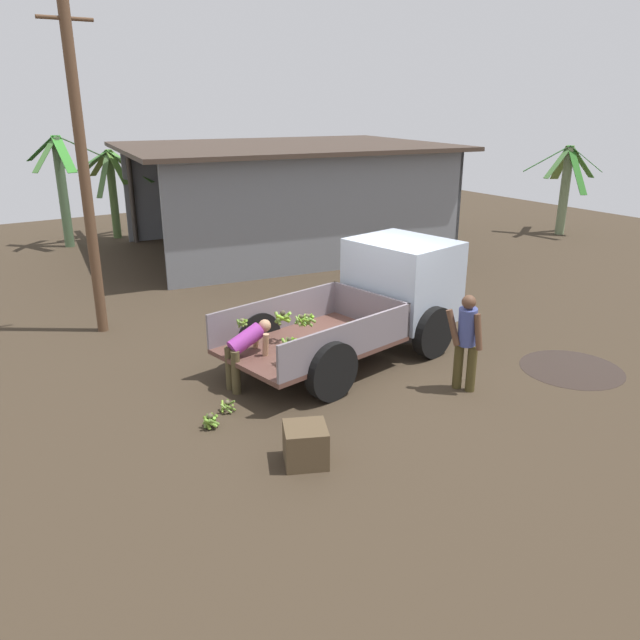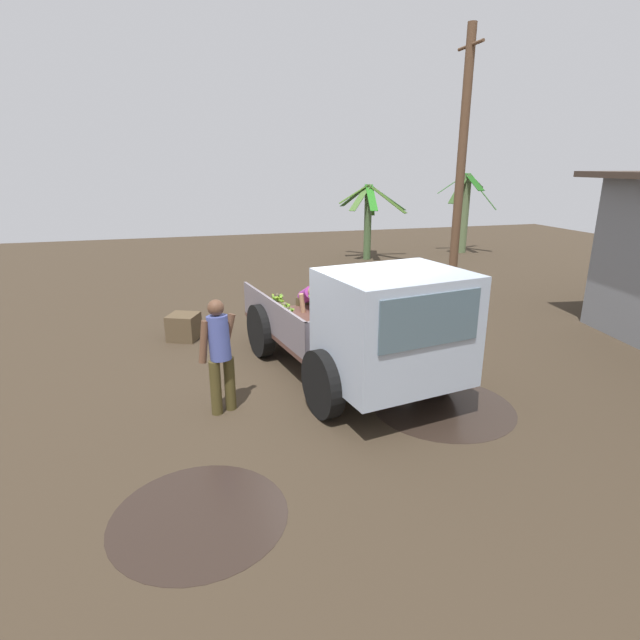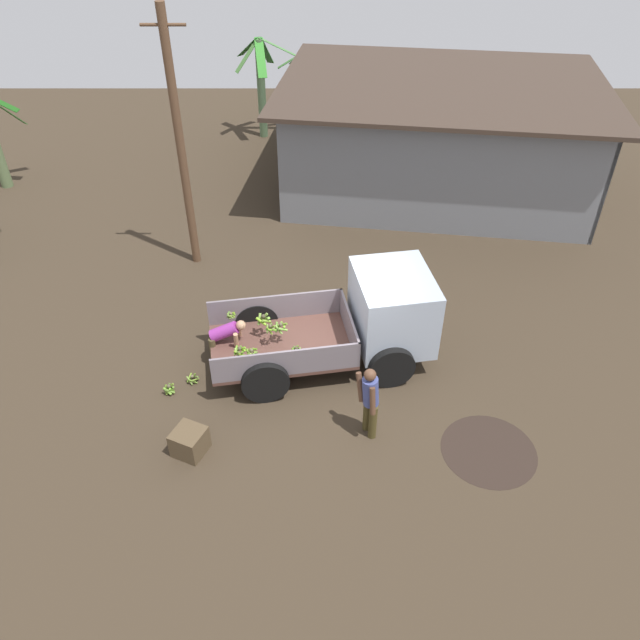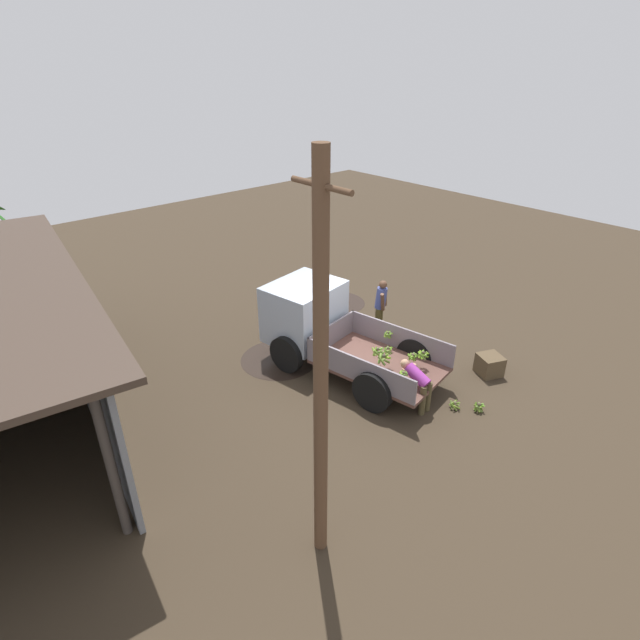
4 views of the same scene
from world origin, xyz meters
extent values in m
plane|color=#392D20|center=(0.00, 0.00, 0.00)|extent=(36.00, 36.00, 0.00)
cylinder|color=black|center=(2.80, -2.38, 0.00)|extent=(1.76, 1.76, 0.01)
cylinder|color=black|center=(1.36, 1.11, 0.00)|extent=(2.02, 2.02, 0.01)
cube|color=brown|center=(-1.11, -0.02, 0.52)|extent=(3.20, 2.34, 0.08)
cube|color=slate|center=(-1.27, 0.88, 0.86)|extent=(2.89, 0.54, 0.60)
cube|color=slate|center=(-0.96, -0.92, 0.86)|extent=(2.89, 0.54, 0.60)
cube|color=slate|center=(0.30, 0.22, 0.86)|extent=(0.37, 1.86, 0.60)
cube|color=#A6B3C5|center=(1.19, 0.37, 1.23)|extent=(1.80, 2.07, 1.51)
cube|color=#4C606B|center=(1.94, 0.50, 1.53)|extent=(0.28, 1.46, 0.66)
cylinder|color=black|center=(0.80, 1.29, 0.48)|extent=(0.98, 0.38, 0.96)
cylinder|color=black|center=(1.13, -0.63, 0.48)|extent=(0.98, 0.38, 0.96)
cylinder|color=black|center=(-1.71, 0.86, 0.48)|extent=(0.98, 0.38, 0.96)
cylinder|color=black|center=(-1.38, -1.05, 0.48)|extent=(0.98, 0.38, 0.96)
sphere|color=#4C4431|center=(-1.89, -0.64, 0.97)|extent=(0.08, 0.08, 0.08)
cylinder|color=#71B225|center=(-1.87, -0.56, 0.91)|extent=(0.20, 0.10, 0.15)
cylinder|color=olive|center=(-1.93, -0.58, 0.90)|extent=(0.17, 0.12, 0.17)
cylinder|color=#5D9126|center=(-1.97, -0.62, 0.92)|extent=(0.08, 0.20, 0.13)
cylinder|color=#8EB14A|center=(-1.95, -0.67, 0.90)|extent=(0.12, 0.17, 0.18)
cylinder|color=#75A521|center=(-1.91, -0.72, 0.92)|extent=(0.20, 0.08, 0.13)
cylinder|color=olive|center=(-1.87, -0.70, 0.90)|extent=(0.18, 0.11, 0.17)
cylinder|color=#639826|center=(-1.82, -0.65, 0.92)|extent=(0.08, 0.20, 0.13)
cylinder|color=#84B029|center=(-1.83, -0.60, 0.91)|extent=(0.13, 0.18, 0.15)
sphere|color=#4C4431|center=(-1.32, -0.05, 1.07)|extent=(0.07, 0.07, 0.07)
cylinder|color=olive|center=(-1.38, -0.05, 1.00)|extent=(0.04, 0.16, 0.15)
cylinder|color=#70A12B|center=(-1.34, -0.10, 0.99)|extent=(0.14, 0.08, 0.17)
cylinder|color=#68A927|center=(-1.28, -0.12, 1.02)|extent=(0.18, 0.12, 0.11)
cylinder|color=#7AA142|center=(-1.25, -0.05, 1.01)|extent=(0.04, 0.17, 0.15)
cylinder|color=olive|center=(-1.29, 0.00, 1.00)|extent=(0.15, 0.10, 0.17)
cylinder|color=olive|center=(-1.36, 0.01, 1.01)|extent=(0.17, 0.12, 0.14)
sphere|color=#433C2B|center=(-0.78, -0.67, 1.02)|extent=(0.07, 0.07, 0.07)
cylinder|color=#5C8424|center=(-0.80, -0.62, 0.96)|extent=(0.16, 0.10, 0.14)
cylinder|color=olive|center=(-0.83, -0.66, 0.95)|extent=(0.08, 0.15, 0.16)
cylinder|color=#547A23|center=(-0.82, -0.71, 0.96)|extent=(0.12, 0.15, 0.15)
cylinder|color=olive|center=(-0.79, -0.74, 0.98)|extent=(0.18, 0.08, 0.11)
cylinder|color=#62982A|center=(-0.72, -0.71, 0.97)|extent=(0.13, 0.16, 0.12)
cylinder|color=olive|center=(-0.72, -0.66, 0.96)|extent=(0.07, 0.16, 0.14)
cylinder|color=olive|center=(-0.75, -0.63, 0.95)|extent=(0.14, 0.12, 0.15)
sphere|color=#403A29|center=(-1.49, 0.28, 1.07)|extent=(0.09, 0.09, 0.09)
cylinder|color=#74A823|center=(-1.53, 0.19, 1.00)|extent=(0.25, 0.16, 0.16)
cylinder|color=olive|center=(-1.42, 0.21, 0.99)|extent=(0.21, 0.21, 0.19)
cylinder|color=#78AD3C|center=(-1.41, 0.32, 0.99)|extent=(0.15, 0.23, 0.20)
cylinder|color=olive|center=(-1.50, 0.36, 0.98)|extent=(0.23, 0.09, 0.21)
cylinder|color=olive|center=(-1.57, 0.29, 0.99)|extent=(0.09, 0.23, 0.20)
sphere|color=brown|center=(-1.12, 0.08, 1.01)|extent=(0.08, 0.08, 0.08)
cylinder|color=olive|center=(-1.08, 0.16, 0.95)|extent=(0.22, 0.13, 0.15)
cylinder|color=#7FA840|center=(-1.16, 0.14, 0.93)|extent=(0.19, 0.15, 0.19)
cylinder|color=#51772A|center=(-1.21, 0.08, 0.95)|extent=(0.06, 0.22, 0.15)
cylinder|color=olive|center=(-1.16, 0.02, 0.93)|extent=(0.19, 0.15, 0.19)
cylinder|color=#79AC44|center=(-1.08, 0.00, 0.94)|extent=(0.22, 0.14, 0.15)
cylinder|color=#629A1F|center=(-1.06, 0.09, 0.92)|extent=(0.09, 0.19, 0.20)
sphere|color=brown|center=(-2.18, 0.42, 1.03)|extent=(0.07, 0.07, 0.07)
cylinder|color=olive|center=(-2.19, 0.37, 0.99)|extent=(0.14, 0.06, 0.10)
cylinder|color=#80AD35|center=(-2.15, 0.38, 0.98)|extent=(0.13, 0.11, 0.11)
cylinder|color=#588320|center=(-2.12, 0.42, 0.99)|extent=(0.04, 0.14, 0.11)
cylinder|color=olive|center=(-2.13, 0.46, 1.00)|extent=(0.11, 0.14, 0.08)
cylinder|color=#79A623|center=(-2.17, 0.47, 0.99)|extent=(0.14, 0.05, 0.10)
cylinder|color=olive|center=(-2.21, 0.45, 0.97)|extent=(0.10, 0.11, 0.13)
cylinder|color=#52762B|center=(-2.24, 0.43, 1.00)|extent=(0.06, 0.15, 0.08)
cylinder|color=#5B772B|center=(-2.22, 0.39, 0.98)|extent=(0.11, 0.13, 0.11)
sphere|color=brown|center=(-1.67, -0.55, 0.85)|extent=(0.08, 0.08, 0.08)
cylinder|color=olive|center=(-1.72, -0.53, 0.78)|extent=(0.09, 0.15, 0.17)
cylinder|color=#5E8B27|center=(-1.74, -0.57, 0.81)|extent=(0.10, 0.18, 0.11)
cylinder|color=olive|center=(-1.70, -0.59, 0.78)|extent=(0.15, 0.10, 0.17)
cylinder|color=olive|center=(-1.64, -0.61, 0.79)|extent=(0.17, 0.12, 0.14)
cylinder|color=olive|center=(-1.61, -0.58, 0.81)|extent=(0.12, 0.18, 0.11)
cylinder|color=olive|center=(-1.62, -0.53, 0.79)|extent=(0.10, 0.16, 0.15)
cylinder|color=#568D1E|center=(-1.65, -0.47, 0.81)|extent=(0.19, 0.09, 0.10)
cylinder|color=olive|center=(-1.70, -0.49, 0.78)|extent=(0.16, 0.10, 0.15)
cube|color=slate|center=(2.85, 5.52, 1.54)|extent=(8.63, 1.34, 3.09)
cylinder|color=#3F3833|center=(-1.23, 6.31, 1.54)|extent=(0.16, 0.16, 3.09)
cylinder|color=brown|center=(-3.58, 4.07, 3.12)|extent=(0.21, 0.21, 6.25)
cylinder|color=brown|center=(-3.58, 4.07, 5.80)|extent=(0.96, 0.07, 0.07)
cylinder|color=#443A1B|center=(0.66, -2.02, 0.39)|extent=(0.20, 0.20, 0.78)
cylinder|color=#443A1B|center=(0.57, -1.82, 0.39)|extent=(0.20, 0.20, 0.78)
cylinder|color=#414B8C|center=(0.60, -1.93, 1.09)|extent=(0.43, 0.40, 0.64)
sphere|color=brown|center=(0.56, -1.95, 1.51)|extent=(0.22, 0.22, 0.22)
cylinder|color=brown|center=(0.62, -2.14, 1.06)|extent=(0.17, 0.21, 0.59)
cylinder|color=brown|center=(0.42, -1.80, 1.07)|extent=(0.20, 0.29, 0.58)
cylinder|color=#4A4026|center=(-2.56, 0.15, 0.36)|extent=(0.15, 0.15, 0.73)
cylinder|color=#4A4026|center=(-2.55, -0.06, 0.36)|extent=(0.15, 0.15, 0.73)
cylinder|color=#953293|center=(-2.29, 0.06, 0.84)|extent=(0.64, 0.30, 0.47)
sphere|color=tan|center=(-1.94, 0.08, 0.99)|extent=(0.21, 0.21, 0.21)
cylinder|color=tan|center=(-2.01, 0.26, 0.67)|extent=(0.11, 0.23, 0.54)
cylinder|color=tan|center=(-2.03, -0.11, 0.67)|extent=(0.10, 0.16, 0.55)
sphere|color=brown|center=(-3.36, -0.88, 0.19)|extent=(0.09, 0.09, 0.09)
cylinder|color=olive|center=(-3.36, -0.81, 0.11)|extent=(0.19, 0.06, 0.17)
cylinder|color=#587330|center=(-3.40, -0.84, 0.10)|extent=(0.15, 0.15, 0.19)
cylinder|color=#5B7B23|center=(-3.41, -0.89, 0.10)|extent=(0.08, 0.17, 0.19)
cylinder|color=#6FA434|center=(-3.38, -0.95, 0.12)|extent=(0.19, 0.11, 0.16)
cylinder|color=olive|center=(-3.33, -0.95, 0.11)|extent=(0.19, 0.11, 0.17)
cylinder|color=#68A62C|center=(-3.30, -0.89, 0.10)|extent=(0.09, 0.16, 0.20)
cylinder|color=#4E741F|center=(-3.30, -0.84, 0.11)|extent=(0.14, 0.17, 0.18)
sphere|color=brown|center=(-2.94, -0.56, 0.16)|extent=(0.07, 0.07, 0.07)
cylinder|color=#79A32F|center=(-3.01, -0.53, 0.09)|extent=(0.11, 0.19, 0.15)
cylinder|color=olive|center=(-2.99, -0.62, 0.09)|extent=(0.16, 0.15, 0.15)
cylinder|color=olive|center=(-2.93, -0.63, 0.09)|extent=(0.19, 0.07, 0.15)
cylinder|color=olive|center=(-2.87, -0.60, 0.10)|extent=(0.12, 0.19, 0.13)
cylinder|color=olive|center=(-2.89, -0.51, 0.09)|extent=(0.16, 0.16, 0.15)
cylinder|color=#577A25|center=(-2.96, -0.50, 0.08)|extent=(0.18, 0.08, 0.16)
cube|color=brown|center=(-2.68, -2.38, 0.26)|extent=(0.73, 0.73, 0.51)
camera|label=1|loc=(-6.34, -8.40, 4.44)|focal=35.00mm
camera|label=2|loc=(7.10, -2.37, 3.33)|focal=28.00mm
camera|label=3|loc=(-0.31, -9.88, 9.00)|focal=35.00mm
camera|label=4|loc=(-7.66, 7.74, 7.03)|focal=28.00mm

